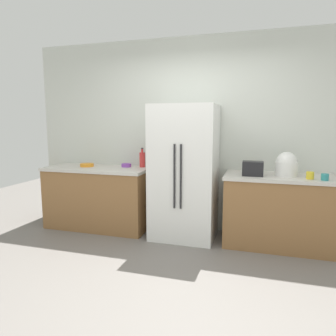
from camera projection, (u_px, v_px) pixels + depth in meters
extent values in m
plane|color=slate|center=(159.00, 286.00, 2.86)|extent=(9.86, 9.86, 0.00)
cube|color=silver|center=(197.00, 135.00, 4.31)|extent=(4.93, 0.10, 2.69)
cube|color=olive|center=(99.00, 198.00, 4.47)|extent=(1.48, 0.65, 0.85)
cube|color=beige|center=(98.00, 169.00, 4.40)|extent=(1.51, 0.68, 0.04)
cube|color=olive|center=(278.00, 212.00, 3.77)|extent=(1.29, 0.65, 0.85)
cube|color=beige|center=(280.00, 177.00, 3.71)|extent=(1.32, 0.68, 0.04)
cube|color=white|center=(184.00, 172.00, 4.02)|extent=(0.83, 0.68, 1.75)
cylinder|color=#262628|center=(174.00, 177.00, 3.69)|extent=(0.02, 0.02, 0.79)
cylinder|color=#262628|center=(181.00, 177.00, 3.67)|extent=(0.02, 0.02, 0.79)
cube|color=black|center=(253.00, 169.00, 3.68)|extent=(0.24, 0.16, 0.18)
cylinder|color=white|center=(286.00, 169.00, 3.67)|extent=(0.26, 0.26, 0.17)
sphere|color=white|center=(287.00, 162.00, 3.66)|extent=(0.24, 0.24, 0.24)
cylinder|color=red|center=(142.00, 160.00, 4.40)|extent=(0.08, 0.08, 0.21)
cylinder|color=red|center=(142.00, 151.00, 4.38)|extent=(0.03, 0.03, 0.05)
cylinder|color=#333338|center=(142.00, 148.00, 4.38)|extent=(0.04, 0.04, 0.02)
cylinder|color=teal|center=(325.00, 177.00, 3.38)|extent=(0.08, 0.08, 0.08)
cylinder|color=brown|center=(252.00, 168.00, 3.98)|extent=(0.09, 0.09, 0.09)
cylinder|color=yellow|center=(310.00, 175.00, 3.46)|extent=(0.08, 0.08, 0.08)
cylinder|color=orange|center=(87.00, 165.00, 4.47)|extent=(0.20, 0.20, 0.05)
cylinder|color=purple|center=(126.00, 165.00, 4.43)|extent=(0.14, 0.14, 0.05)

